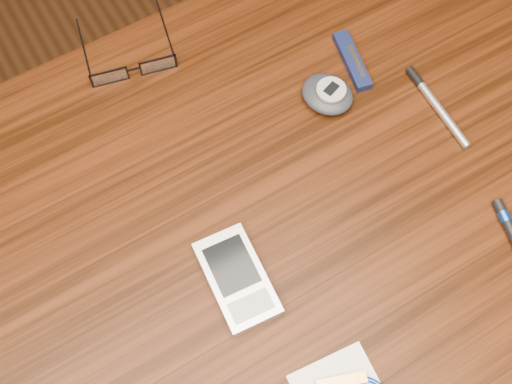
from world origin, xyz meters
TOP-DOWN VIEW (x-y plane):
  - ground at (0.00, 0.00)m, footprint 3.80×3.80m
  - desk at (0.00, 0.00)m, footprint 1.00×0.70m
  - eyeglasses at (-0.00, 0.28)m, footprint 0.14×0.14m
  - pda_phone at (-0.03, -0.03)m, footprint 0.07×0.12m
  - pedometer at (0.19, 0.12)m, footprint 0.08×0.08m
  - pocket_knife at (0.25, 0.14)m, footprint 0.04×0.09m
  - silver_pen at (0.30, 0.04)m, footprint 0.02×0.13m

SIDE VIEW (x-z plane):
  - ground at x=0.00m, z-range 0.00..0.00m
  - desk at x=0.00m, z-range 0.27..1.02m
  - silver_pen at x=0.30m, z-range 0.75..0.76m
  - pocket_knife at x=0.25m, z-range 0.75..0.76m
  - pda_phone at x=-0.03m, z-range 0.75..0.77m
  - eyeglasses at x=0.00m, z-range 0.75..0.77m
  - pedometer at x=0.19m, z-range 0.75..0.78m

